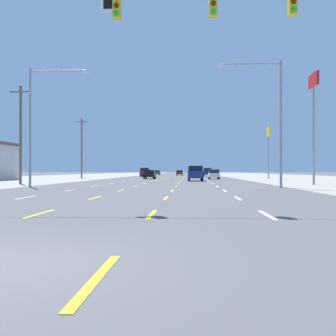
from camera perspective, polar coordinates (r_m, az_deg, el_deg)
ground_plane at (r=71.67m, az=0.68°, el=-1.45°), size 572.00×572.00×0.00m
lot_apron_left at (r=76.76m, az=-18.11°, el=-1.35°), size 28.00×440.00×0.01m
lot_apron_right at (r=74.86m, az=19.98°, el=-1.38°), size 28.00×440.00×0.01m
lane_markings at (r=110.14m, az=1.50°, el=-1.07°), size 10.64×227.60×0.01m
signal_span_wire at (r=16.17m, az=-5.24°, el=14.11°), size 25.88×0.53×9.55m
suv_inner_right_nearest at (r=53.93m, az=3.82°, el=-0.71°), size 1.98×4.90×1.98m
hatchback_far_right_near at (r=66.62m, az=6.37°, el=-0.85°), size 1.72×3.90×1.54m
sedan_inner_left_mid at (r=68.14m, az=-2.55°, el=-0.87°), size 1.80×4.50×1.46m
suv_far_left_midfar at (r=93.24m, az=-3.19°, el=-0.57°), size 1.98×4.90×1.98m
suv_far_right_far at (r=100.42m, az=5.46°, el=-0.55°), size 1.98×4.90×1.98m
sedan_center_turn_farther at (r=115.80m, az=1.62°, el=-0.66°), size 1.80×4.50×1.46m
sedan_far_left_farthest at (r=123.28m, az=-1.53°, el=-0.64°), size 1.80×4.50×1.46m
pole_sign_right_row_1 at (r=42.24m, az=19.52°, el=8.93°), size 0.24×2.72×10.66m
pole_sign_right_row_2 at (r=70.86m, az=13.76°, el=4.02°), size 0.24×2.58×8.68m
streetlight_left_row_0 at (r=35.58m, az=-17.72°, el=6.76°), size 4.99×0.26×9.77m
streetlight_right_row_0 at (r=34.00m, az=14.44°, el=7.43°), size 5.12×0.26×10.12m
utility_pole_left_row_0 at (r=44.04m, az=-19.75°, el=4.59°), size 2.20×0.26×9.88m
utility_pole_left_row_1 at (r=71.61m, az=-11.87°, el=2.82°), size 2.20×0.26×10.26m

